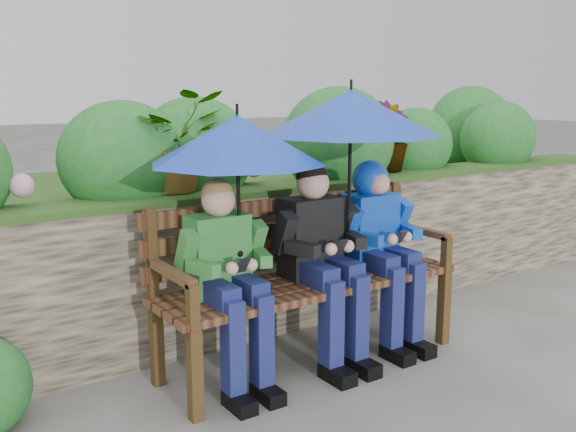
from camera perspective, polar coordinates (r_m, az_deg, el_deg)
ground at (r=4.02m, az=0.83°, el=-13.66°), size 60.00×60.00×0.00m
garden_backdrop at (r=5.15m, az=-9.34°, el=-0.81°), size 8.00×2.86×1.76m
park_bench at (r=4.01m, az=1.34°, el=-4.65°), size 1.97×0.58×1.04m
boy_left at (r=3.60m, az=-5.43°, el=-4.98°), size 0.51×0.59×1.21m
boy_middle at (r=3.94m, az=2.95°, el=-3.22°), size 0.55×0.63×1.26m
boy_right at (r=4.25m, az=8.15°, el=-1.77°), size 0.52×0.64×1.23m
umbrella_left at (r=3.53m, az=-4.51°, el=6.76°), size 1.00×1.00×0.86m
umbrella_right at (r=3.93m, az=5.60°, el=9.11°), size 1.10×1.10×0.97m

